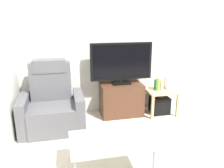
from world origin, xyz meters
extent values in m
plane|color=beige|center=(0.00, 0.00, 0.00)|extent=(6.40, 6.40, 0.00)
cube|color=silver|center=(0.00, 1.13, 1.30)|extent=(6.40, 0.06, 2.60)
cube|color=#4C2D1E|center=(-0.10, 0.85, 0.29)|extent=(0.74, 0.45, 0.58)
cube|color=black|center=(-0.10, 0.63, 0.41)|extent=(0.68, 0.02, 0.02)
cube|color=black|center=(-0.10, 0.68, 0.44)|extent=(0.34, 0.11, 0.04)
cube|color=black|center=(-0.10, 0.87, 0.60)|extent=(0.32, 0.20, 0.03)
cube|color=black|center=(-0.10, 0.87, 0.64)|extent=(0.06, 0.04, 0.05)
cube|color=black|center=(-0.10, 0.87, 0.99)|extent=(1.09, 0.05, 0.65)
cube|color=black|center=(-0.10, 0.84, 0.99)|extent=(1.00, 0.01, 0.58)
cube|color=#515156|center=(-1.31, 0.53, 0.21)|extent=(0.70, 0.72, 0.42)
cube|color=#515156|center=(-1.31, 0.80, 0.73)|extent=(0.64, 0.20, 0.62)
cube|color=#515156|center=(-1.31, 0.82, 0.98)|extent=(0.50, 0.26, 0.20)
cube|color=#515156|center=(-1.73, 0.53, 0.28)|extent=(0.14, 0.68, 0.56)
cube|color=#515156|center=(-0.89, 0.53, 0.28)|extent=(0.14, 0.68, 0.56)
cube|color=tan|center=(0.61, 0.77, 0.44)|extent=(0.54, 0.54, 0.04)
cube|color=tan|center=(0.37, 0.53, 0.21)|extent=(0.04, 0.04, 0.43)
cube|color=tan|center=(0.85, 0.53, 0.21)|extent=(0.04, 0.04, 0.43)
cube|color=tan|center=(0.37, 1.01, 0.21)|extent=(0.04, 0.04, 0.43)
cube|color=tan|center=(0.85, 1.01, 0.21)|extent=(0.04, 0.04, 0.43)
cube|color=black|center=(0.61, 0.77, 0.16)|extent=(0.31, 0.31, 0.31)
cube|color=#388C4C|center=(0.51, 0.75, 0.56)|extent=(0.03, 0.11, 0.19)
cube|color=gold|center=(0.55, 0.75, 0.56)|extent=(0.03, 0.11, 0.21)
cube|color=white|center=(0.61, 0.75, 0.56)|extent=(0.04, 0.11, 0.19)
cube|color=white|center=(0.76, 0.78, 0.57)|extent=(0.07, 0.20, 0.23)
cube|color=#B2C6C1|center=(-0.64, -0.67, 0.40)|extent=(0.90, 0.60, 0.02)
cylinder|color=gray|center=(-0.22, -0.94, 0.19)|extent=(0.02, 0.02, 0.39)
cylinder|color=gray|center=(-1.06, -0.40, 0.19)|extent=(0.02, 0.02, 0.39)
cylinder|color=gray|center=(-0.22, -0.40, 0.19)|extent=(0.02, 0.02, 0.39)
cube|color=#B7B7BC|center=(-0.70, -0.62, 0.41)|extent=(0.14, 0.16, 0.01)
camera|label=1|loc=(-1.12, -2.89, 1.74)|focal=36.46mm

